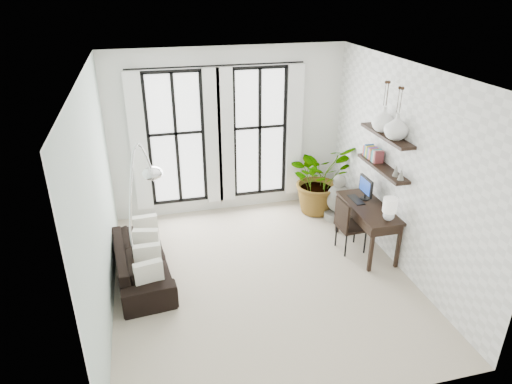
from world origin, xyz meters
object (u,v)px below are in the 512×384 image
object	(u,v)px
arc_lamp	(140,183)
desk	(369,211)
sofa	(142,261)
plant	(319,178)
desk_chair	(347,222)
buddha	(338,200)

from	to	relation	value
arc_lamp	desk	bearing A→B (deg)	-0.92
desk	sofa	bearing A→B (deg)	177.85
plant	desk_chair	world-z (taller)	plant
plant	arc_lamp	bearing A→B (deg)	-155.38
sofa	desk	size ratio (longest dim) A/B	1.40
plant	sofa	bearing A→B (deg)	-157.19
plant	desk_chair	distance (m)	1.53
desk_chair	arc_lamp	world-z (taller)	arc_lamp
sofa	arc_lamp	size ratio (longest dim) A/B	0.88
sofa	desk_chair	xyz separation A→B (m)	(3.40, -0.06, 0.26)
desk	buddha	bearing A→B (deg)	90.78
sofa	arc_lamp	bearing A→B (deg)	-132.81
desk	desk_chair	size ratio (longest dim) A/B	1.46
arc_lamp	sofa	bearing A→B (deg)	142.52
desk	desk_chair	distance (m)	0.41
sofa	desk_chair	size ratio (longest dim) A/B	2.05
desk	arc_lamp	bearing A→B (deg)	179.08
plant	arc_lamp	size ratio (longest dim) A/B	0.64
plant	desk	xyz separation A→B (m)	(0.26, -1.60, 0.05)
desk	buddha	xyz separation A→B (m)	(-0.02, 1.19, -0.37)
plant	desk_chair	xyz separation A→B (m)	(-0.08, -1.52, -0.16)
sofa	desk	world-z (taller)	desk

